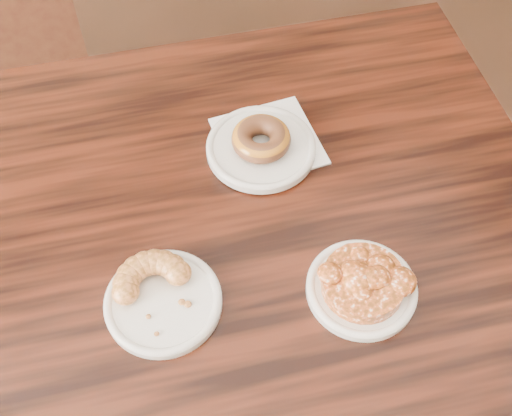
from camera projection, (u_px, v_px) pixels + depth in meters
name	position (u px, v px, depth m)	size (l,w,h in m)	color
cafe_table	(261.00, 346.00, 1.25)	(0.93, 0.93, 0.75)	black
chair_far	(4.00, 54.00, 1.61)	(0.44, 0.44, 0.90)	black
napkin	(268.00, 141.00, 1.05)	(0.16, 0.16, 0.00)	white
plate_donut	(261.00, 148.00, 1.03)	(0.18, 0.18, 0.01)	silver
plate_cruller	(163.00, 302.00, 0.88)	(0.16, 0.16, 0.01)	white
plate_fritter	(361.00, 289.00, 0.89)	(0.15, 0.15, 0.01)	white
glazed_donut	(261.00, 139.00, 1.01)	(0.09, 0.09, 0.03)	#9A5616
apple_fritter	(364.00, 280.00, 0.87)	(0.16, 0.16, 0.04)	#4E2408
cruller_fragment	(161.00, 295.00, 0.86)	(0.12, 0.12, 0.03)	brown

